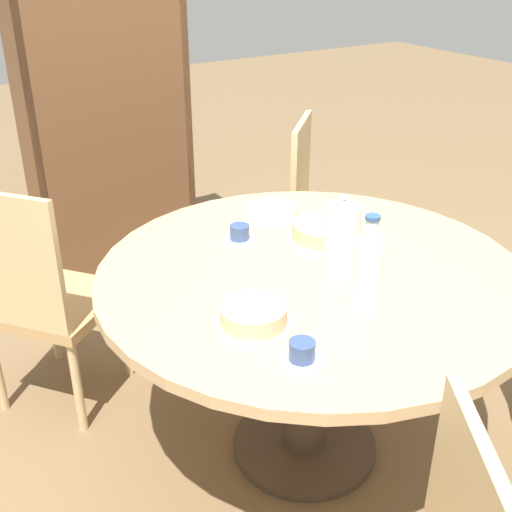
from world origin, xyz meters
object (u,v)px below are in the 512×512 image
object	(u,v)px
bookshelf	(108,111)
cake_main	(324,233)
cup_b	(240,235)
chair_b	(326,218)
cake_second	(253,317)
water_bottle	(368,271)
chair_c	(42,296)
coffee_pot	(342,238)
cup_a	(302,354)

from	to	relation	value
bookshelf	cake_main	bearing A→B (deg)	97.59
cake_main	cup_b	distance (m)	0.29
chair_b	cake_second	bearing A→B (deg)	178.45
water_bottle	cake_second	size ratio (longest dim) A/B	1.34
chair_c	coffee_pot	world-z (taller)	coffee_pot
bookshelf	cup_a	xyz separation A→B (m)	(-0.26, -2.02, -0.13)
chair_b	cup_a	world-z (taller)	chair_b
chair_b	cake_main	world-z (taller)	chair_b
bookshelf	cup_b	size ratio (longest dim) A/B	15.01
bookshelf	chair_b	bearing A→B (deg)	128.33
cake_main	cake_second	bearing A→B (deg)	-146.18
chair_b	cup_b	size ratio (longest dim) A/B	7.74
cake_main	cup_a	world-z (taller)	cake_main
bookshelf	chair_c	bearing A→B (deg)	55.14
coffee_pot	cake_main	size ratio (longest dim) A/B	1.06
cake_main	water_bottle	bearing A→B (deg)	-111.71
bookshelf	cup_a	world-z (taller)	bookshelf
cup_a	coffee_pot	bearing A→B (deg)	40.12
chair_c	cup_b	world-z (taller)	chair_c
chair_b	bookshelf	world-z (taller)	bookshelf
bookshelf	water_bottle	distance (m)	1.90
chair_b	coffee_pot	distance (m)	1.08
cake_second	chair_b	bearing A→B (deg)	43.71
chair_c	coffee_pot	size ratio (longest dim) A/B	3.59
water_bottle	cake_main	xyz separation A→B (m)	(0.16, 0.40, -0.08)
cake_second	cake_main	bearing A→B (deg)	33.82
chair_b	water_bottle	distance (m)	1.27
cake_main	cake_second	xyz separation A→B (m)	(-0.48, -0.32, -0.00)
chair_c	bookshelf	distance (m)	1.18
chair_c	water_bottle	world-z (taller)	water_bottle
water_bottle	cup_a	distance (m)	0.34
coffee_pot	water_bottle	distance (m)	0.20
chair_c	cup_b	distance (m)	0.78
bookshelf	water_bottle	bearing A→B (deg)	91.19
chair_c	cake_main	world-z (taller)	chair_c
coffee_pot	cake_main	bearing A→B (deg)	65.07
chair_b	cup_a	xyz separation A→B (m)	(-0.96, -1.13, 0.28)
chair_b	cake_main	distance (m)	0.84
cake_main	cake_second	world-z (taller)	cake_main
water_bottle	chair_c	bearing A→B (deg)	124.05
chair_b	bookshelf	distance (m)	1.20
cake_second	cup_a	size ratio (longest dim) A/B	1.73
chair_c	water_bottle	distance (m)	1.25
cake_second	cup_b	world-z (taller)	cake_second
coffee_pot	cake_main	distance (m)	0.25
chair_c	cup_a	size ratio (longest dim) A/B	7.74
chair_b	cake_main	xyz separation A→B (m)	(-0.50, -0.61, 0.29)
chair_c	cake_main	distance (m)	1.06
chair_c	water_bottle	bearing A→B (deg)	175.23
water_bottle	cake_second	bearing A→B (deg)	166.19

